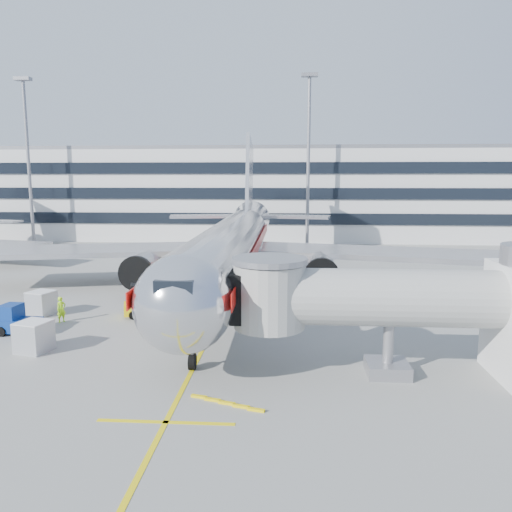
# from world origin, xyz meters

# --- Properties ---
(ground) EXTENTS (180.00, 180.00, 0.00)m
(ground) POSITION_xyz_m (0.00, 0.00, 0.00)
(ground) COLOR gray
(ground) RESTS_ON ground
(lead_in_line) EXTENTS (0.25, 70.00, 0.01)m
(lead_in_line) POSITION_xyz_m (0.00, 10.00, 0.01)
(lead_in_line) COLOR yellow
(lead_in_line) RESTS_ON ground
(stop_bar) EXTENTS (6.00, 0.25, 0.01)m
(stop_bar) POSITION_xyz_m (0.00, -14.00, 0.01)
(stop_bar) COLOR yellow
(stop_bar) RESTS_ON ground
(main_jet) EXTENTS (50.95, 48.70, 16.06)m
(main_jet) POSITION_xyz_m (0.00, 11.72, 4.23)
(main_jet) COLOR silver
(main_jet) RESTS_ON ground
(jet_bridge) EXTENTS (17.80, 4.50, 7.00)m
(jet_bridge) POSITION_xyz_m (12.18, -8.00, 3.87)
(jet_bridge) COLOR silver
(jet_bridge) RESTS_ON ground
(terminal) EXTENTS (150.00, 24.25, 15.60)m
(terminal) POSITION_xyz_m (0.00, 57.95, 7.80)
(terminal) COLOR silver
(terminal) RESTS_ON ground
(light_mast_west) EXTENTS (2.40, 1.20, 25.45)m
(light_mast_west) POSITION_xyz_m (-35.00, 42.00, 14.88)
(light_mast_west) COLOR gray
(light_mast_west) RESTS_ON ground
(light_mast_centre) EXTENTS (2.40, 1.20, 25.45)m
(light_mast_centre) POSITION_xyz_m (8.00, 42.00, 14.88)
(light_mast_centre) COLOR gray
(light_mast_centre) RESTS_ON ground
(belt_loader) EXTENTS (5.39, 3.26, 2.52)m
(belt_loader) POSITION_xyz_m (-4.75, 2.75, 0.72)
(belt_loader) COLOR yellow
(belt_loader) RESTS_ON ground
(baggage_tug) EXTENTS (2.81, 1.95, 2.00)m
(baggage_tug) POSITION_xyz_m (-12.98, -2.44, 0.87)
(baggage_tug) COLOR navy
(baggage_tug) RESTS_ON ground
(cargo_container_right) EXTENTS (2.13, 2.13, 1.82)m
(cargo_container_right) POSITION_xyz_m (-13.67, 2.33, 0.91)
(cargo_container_right) COLOR silver
(cargo_container_right) RESTS_ON ground
(cargo_container_front) EXTENTS (2.10, 2.10, 1.85)m
(cargo_container_front) POSITION_xyz_m (-10.09, -5.73, 0.93)
(cargo_container_front) COLOR silver
(cargo_container_front) RESTS_ON ground
(ramp_worker) EXTENTS (0.77, 0.82, 1.88)m
(ramp_worker) POSITION_xyz_m (-11.24, 0.43, 0.94)
(ramp_worker) COLOR #AFFC1A
(ramp_worker) RESTS_ON ground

